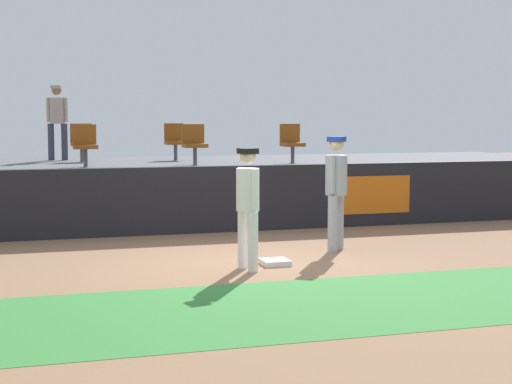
{
  "coord_description": "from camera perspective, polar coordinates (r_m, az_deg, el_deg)",
  "views": [
    {
      "loc": [
        -3.35,
        -11.16,
        2.22
      ],
      "look_at": [
        0.24,
        0.87,
        1.0
      ],
      "focal_mm": 55.33,
      "sensor_mm": 36.0,
      "label": 1
    }
  ],
  "objects": [
    {
      "name": "bleacher_platform",
      "position": [
        17.52,
        -5.53,
        0.22
      ],
      "size": [
        18.0,
        4.8,
        1.2
      ],
      "primitive_type": "cube",
      "color": "#59595E",
      "rests_on": "ground_plane"
    },
    {
      "name": "player_runner_visitor",
      "position": [
        12.96,
        5.82,
        0.52
      ],
      "size": [
        0.5,
        0.5,
        1.88
      ],
      "rotation": [
        0.0,
        0.0,
        -2.28
      ],
      "color": "#9EA3AD",
      "rests_on": "ground_plane"
    },
    {
      "name": "player_fielder_home",
      "position": [
        11.28,
        -0.6,
        -0.59
      ],
      "size": [
        0.4,
        0.57,
        1.76
      ],
      "rotation": [
        0.0,
        0.0,
        -1.36
      ],
      "color": "white",
      "rests_on": "ground_plane"
    },
    {
      "name": "seat_front_left",
      "position": [
        16.05,
        -12.26,
        3.48
      ],
      "size": [
        0.47,
        0.44,
        0.84
      ],
      "color": "#4C4C51",
      "rests_on": "bleacher_platform"
    },
    {
      "name": "seat_front_right",
      "position": [
        16.94,
        2.59,
        3.7
      ],
      "size": [
        0.44,
        0.44,
        0.84
      ],
      "color": "#4C4C51",
      "rests_on": "bleacher_platform"
    },
    {
      "name": "grass_foreground_strip",
      "position": [
        9.4,
        4.82,
        -8.1
      ],
      "size": [
        18.0,
        2.8,
        0.01
      ],
      "primitive_type": "cube",
      "color": "#388438",
      "rests_on": "ground_plane"
    },
    {
      "name": "field_wall",
      "position": [
        15.02,
        -3.57,
        -0.53
      ],
      "size": [
        18.0,
        0.26,
        1.26
      ],
      "color": "black",
      "rests_on": "ground_plane"
    },
    {
      "name": "seat_front_center",
      "position": [
        16.37,
        -4.49,
        3.63
      ],
      "size": [
        0.47,
        0.44,
        0.84
      ],
      "color": "#4C4C51",
      "rests_on": "bleacher_platform"
    },
    {
      "name": "ground_plane",
      "position": [
        11.86,
        0.08,
        -5.23
      ],
      "size": [
        60.0,
        60.0,
        0.0
      ],
      "primitive_type": "plane",
      "color": "#936B4C"
    },
    {
      "name": "first_base",
      "position": [
        11.8,
        1.4,
        -5.09
      ],
      "size": [
        0.4,
        0.4,
        0.08
      ],
      "primitive_type": "cube",
      "color": "white",
      "rests_on": "ground_plane"
    },
    {
      "name": "seat_back_left",
      "position": [
        17.85,
        -12.51,
        3.67
      ],
      "size": [
        0.46,
        0.44,
        0.84
      ],
      "color": "#4C4C51",
      "rests_on": "bleacher_platform"
    },
    {
      "name": "seat_back_center",
      "position": [
        18.12,
        -5.89,
        3.79
      ],
      "size": [
        0.44,
        0.44,
        0.84
      ],
      "color": "#4C4C51",
      "rests_on": "bleacher_platform"
    },
    {
      "name": "spectator_hooded",
      "position": [
        18.55,
        -14.18,
        5.28
      ],
      "size": [
        0.47,
        0.39,
        1.7
      ],
      "rotation": [
        0.0,
        0.0,
        2.91
      ],
      "color": "#33384C",
      "rests_on": "bleacher_platform"
    }
  ]
}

